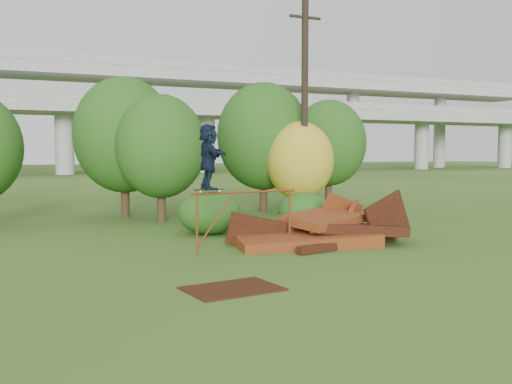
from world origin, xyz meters
name	(u,v)px	position (x,y,z in m)	size (l,w,h in m)	color
ground	(319,261)	(0.00, 0.00, 0.00)	(240.00, 240.00, 0.00)	#2D5116
scrap_pile	(320,232)	(1.39, 2.34, 0.33)	(5.69, 3.21, 1.88)	#4A230D
grind_rail	(245,206)	(-1.07, 2.10, 1.22)	(3.10, 0.28, 1.63)	#66300F
skateboard	(209,190)	(-2.14, 2.03, 1.70)	(0.77, 0.26, 0.08)	black
skater	(208,157)	(-2.14, 2.03, 2.56)	(1.57, 0.50, 1.70)	black
flat_plate	(232,289)	(-3.01, -1.80, 0.01)	(1.80, 1.28, 0.03)	black
tree_1	(124,135)	(-2.39, 11.71, 3.38)	(4.15, 4.15, 5.77)	black
tree_2	(161,147)	(-1.44, 9.53, 2.89)	(3.47, 3.47, 4.89)	black
tree_3	(264,136)	(3.69, 11.19, 3.38)	(4.16, 4.16, 5.78)	black
tree_4	(300,161)	(4.48, 9.26, 2.31)	(2.88, 2.88, 3.98)	black
tree_5	(329,143)	(8.14, 12.91, 3.14)	(3.79, 3.79, 5.32)	black
shrub_left	(209,212)	(-0.92, 5.46, 0.72)	(2.08, 1.92, 1.44)	#224312
shrub_right	(304,211)	(2.41, 5.11, 0.65)	(1.83, 1.68, 1.30)	#224312
utility_pole	(305,108)	(4.36, 8.64, 4.49)	(1.40, 0.28, 8.83)	black
freeway_overpass	(61,90)	(0.00, 62.92, 10.32)	(160.00, 15.00, 13.70)	gray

